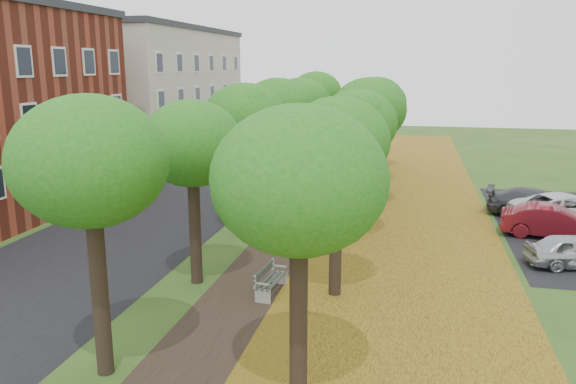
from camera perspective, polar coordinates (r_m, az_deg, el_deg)
The scene contains 11 objects.
ground at distance 14.20m, azimuth -9.88°, elevation -18.57°, with size 120.00×120.00×0.00m, color #2D4C19.
street_asphalt at distance 29.83m, azimuth -12.34°, elevation -1.77°, with size 8.00×70.00×0.01m, color black.
footpath at distance 27.58m, azimuth 1.97°, elevation -2.66°, with size 3.20×70.00×0.01m, color black.
leaf_verge at distance 27.15m, azimuth 12.41°, elevation -3.21°, with size 7.50×70.00×0.01m, color #A28B1D.
tree_row_west at distance 27.19m, azimuth -2.55°, elevation 7.64°, with size 3.61×33.61×6.50m.
tree_row_east at distance 26.35m, azimuth 7.66°, elevation 7.38°, with size 3.61×33.61×6.50m.
building_cream at distance 49.30m, azimuth -13.99°, elevation 9.92°, with size 10.30×20.30×10.40m.
bench at distance 18.64m, azimuth -1.85°, elevation -8.93°, with size 0.72×1.88×0.87m.
car_red at distance 26.92m, azimuth 25.36°, elevation -2.76°, with size 1.50×4.29×1.41m, color maroon.
car_grey at distance 30.27m, azimuth 23.94°, elevation -1.05°, with size 1.92×4.71×1.37m, color #36363B.
car_white at distance 29.51m, azimuth 26.53°, elevation -1.54°, with size 2.44×5.28×1.47m, color white.
Camera 1 is at (4.84, -11.15, 7.34)m, focal length 35.00 mm.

